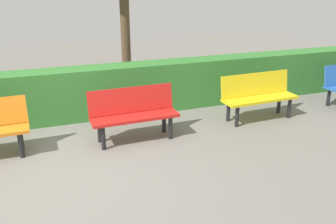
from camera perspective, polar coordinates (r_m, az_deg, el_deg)
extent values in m
plane|color=gray|center=(5.19, -15.18, -9.19)|extent=(21.66, 21.66, 0.00)
cylinder|color=black|center=(8.20, 24.44, 2.23)|extent=(0.07, 0.07, 0.39)
cube|color=yellow|center=(6.87, 14.61, 2.09)|extent=(1.49, 0.48, 0.05)
cube|color=yellow|center=(6.95, 13.86, 4.39)|extent=(1.47, 0.16, 0.42)
cylinder|color=black|center=(7.19, 18.92, 0.58)|extent=(0.07, 0.07, 0.39)
cylinder|color=black|center=(7.40, 17.43, 1.32)|extent=(0.07, 0.07, 0.39)
cylinder|color=black|center=(6.51, 11.05, -0.72)|extent=(0.07, 0.07, 0.39)
cylinder|color=black|center=(6.74, 9.68, 0.13)|extent=(0.07, 0.07, 0.39)
cube|color=red|center=(5.79, -5.35, -0.79)|extent=(1.44, 0.46, 0.05)
cube|color=red|center=(5.88, -5.95, 1.97)|extent=(1.43, 0.15, 0.42)
cylinder|color=black|center=(5.91, 0.39, -2.55)|extent=(0.07, 0.07, 0.39)
cylinder|color=black|center=(6.16, -0.64, -1.54)|extent=(0.07, 0.07, 0.39)
cylinder|color=black|center=(5.62, -10.38, -4.15)|extent=(0.07, 0.07, 0.39)
cylinder|color=black|center=(5.89, -10.97, -3.01)|extent=(0.07, 0.07, 0.39)
cylinder|color=black|center=(5.73, -22.58, -4.99)|extent=(0.07, 0.07, 0.39)
cylinder|color=black|center=(6.01, -22.61, -3.82)|extent=(0.07, 0.07, 0.39)
cube|color=#387F33|center=(7.00, -8.36, 3.49)|extent=(17.66, 0.54, 0.97)
cylinder|color=brown|center=(8.42, -6.88, 12.81)|extent=(0.22, 0.22, 2.80)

